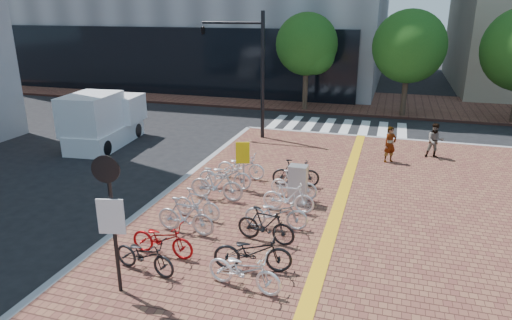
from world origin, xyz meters
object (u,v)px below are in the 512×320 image
(bike_1, at_px, (162,239))
(pedestrian_a, at_px, (390,144))
(bike_3, at_px, (197,204))
(bike_4, at_px, (216,184))
(utility_box, at_px, (298,184))
(bike_9, at_px, (266,225))
(bike_6, at_px, (241,166))
(bike_12, at_px, (294,185))
(bike_0, at_px, (144,255))
(bike_5, at_px, (225,175))
(pedestrian_b, at_px, (435,141))
(notice_sign, at_px, (111,209))
(bike_13, at_px, (296,173))
(bike_7, at_px, (244,270))
(bike_8, at_px, (253,252))
(yellow_sign, at_px, (243,157))
(bike_11, at_px, (288,197))
(box_truck, at_px, (103,121))
(traffic_light_pole, at_px, (235,51))
(bike_2, at_px, (185,216))

(bike_1, distance_m, pedestrian_a, 11.09)
(bike_3, relative_size, bike_4, 0.86)
(utility_box, bearing_deg, bike_9, -95.62)
(bike_6, xyz_separation_m, pedestrian_a, (5.33, 3.66, 0.28))
(bike_6, height_order, bike_12, bike_12)
(bike_0, distance_m, pedestrian_a, 11.85)
(bike_4, xyz_separation_m, bike_5, (-0.09, 1.05, -0.05))
(bike_5, height_order, pedestrian_b, pedestrian_b)
(pedestrian_b, distance_m, notice_sign, 14.71)
(pedestrian_a, xyz_separation_m, notice_sign, (-5.65, -11.40, 1.31))
(bike_3, relative_size, bike_13, 0.94)
(bike_7, xyz_separation_m, bike_12, (-0.05, 5.51, 0.00))
(bike_1, distance_m, bike_5, 4.84)
(bike_8, height_order, pedestrian_b, pedestrian_b)
(bike_13, distance_m, yellow_sign, 2.05)
(bike_11, xyz_separation_m, box_truck, (-10.25, 5.18, 0.56))
(bike_5, height_order, notice_sign, notice_sign)
(notice_sign, bearing_deg, pedestrian_b, 59.24)
(yellow_sign, xyz_separation_m, traffic_light_pole, (-2.69, 6.90, 2.94))
(bike_9, xyz_separation_m, notice_sign, (-2.56, -3.23, 1.56))
(bike_9, bearing_deg, bike_4, 53.22)
(bike_5, xyz_separation_m, yellow_sign, (0.68, 0.04, 0.73))
(bike_2, height_order, pedestrian_a, pedestrian_a)
(bike_1, relative_size, bike_4, 0.96)
(bike_1, xyz_separation_m, bike_12, (2.46, 4.70, 0.02))
(bike_6, xyz_separation_m, bike_12, (2.32, -1.28, 0.01))
(bike_12, bearing_deg, bike_11, -172.39)
(bike_2, xyz_separation_m, bike_7, (2.46, -2.11, -0.05))
(bike_0, xyz_separation_m, bike_1, (0.04, 0.85, 0.01))
(bike_4, distance_m, bike_12, 2.61)
(pedestrian_a, height_order, yellow_sign, yellow_sign)
(bike_6, bearing_deg, bike_1, 177.22)
(bike_2, distance_m, bike_11, 3.37)
(bike_5, relative_size, pedestrian_a, 1.27)
(pedestrian_a, height_order, pedestrian_b, pedestrian_a)
(bike_3, distance_m, bike_9, 2.54)
(utility_box, relative_size, notice_sign, 0.40)
(bike_0, distance_m, bike_2, 2.15)
(bike_4, height_order, bike_7, bike_4)
(bike_12, relative_size, notice_sign, 0.50)
(bike_0, relative_size, utility_box, 1.34)
(bike_8, height_order, bike_12, bike_8)
(bike_8, bearing_deg, bike_3, 36.69)
(bike_3, relative_size, pedestrian_b, 1.07)
(bike_11, bearing_deg, bike_1, 144.59)
(bike_6, height_order, bike_9, bike_9)
(bike_2, relative_size, bike_11, 1.07)
(bike_8, distance_m, box_truck, 13.44)
(bike_7, bearing_deg, utility_box, 7.23)
(bike_7, bearing_deg, bike_11, 8.67)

